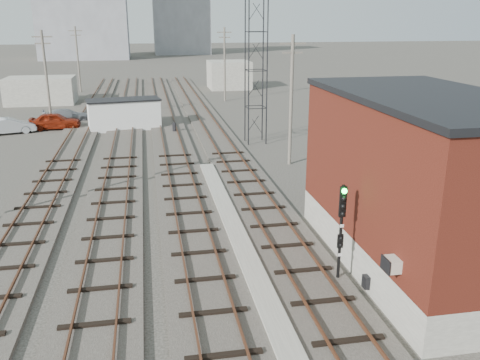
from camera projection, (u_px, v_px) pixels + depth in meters
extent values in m
plane|color=#282621|center=(173.00, 100.00, 65.39)|extent=(320.00, 320.00, 0.00)
cube|color=#332D28|center=(214.00, 133.00, 46.12)|extent=(3.20, 90.00, 0.20)
cube|color=#4C2816|center=(206.00, 130.00, 45.92)|extent=(0.07, 90.00, 0.12)
cube|color=#4C2816|center=(222.00, 130.00, 46.17)|extent=(0.07, 90.00, 0.12)
cube|color=#332D28|center=(170.00, 134.00, 45.42)|extent=(3.20, 90.00, 0.20)
cube|color=#4C2816|center=(161.00, 132.00, 45.23)|extent=(0.07, 90.00, 0.12)
cube|color=#4C2816|center=(177.00, 132.00, 45.48)|extent=(0.07, 90.00, 0.12)
cube|color=#332D28|center=(124.00, 136.00, 44.73)|extent=(3.20, 90.00, 0.20)
cube|color=#4C2816|center=(115.00, 134.00, 44.54)|extent=(0.07, 90.00, 0.12)
cube|color=#4C2816|center=(132.00, 133.00, 44.78)|extent=(0.07, 90.00, 0.12)
cube|color=#332D28|center=(77.00, 138.00, 44.04)|extent=(3.20, 90.00, 0.20)
cube|color=#4C2816|center=(68.00, 136.00, 43.84)|extent=(0.07, 90.00, 0.12)
cube|color=#4C2816|center=(85.00, 135.00, 44.09)|extent=(0.07, 90.00, 0.12)
cube|color=gray|center=(245.00, 253.00, 22.34)|extent=(0.90, 28.00, 0.26)
cube|color=gray|center=(416.00, 247.00, 21.49)|extent=(6.00, 12.00, 1.50)
cube|color=#561F14|center=(425.00, 168.00, 20.43)|extent=(6.00, 12.00, 5.50)
cube|color=black|center=(433.00, 97.00, 19.56)|extent=(6.20, 12.20, 0.25)
cube|color=beige|center=(392.00, 264.00, 16.73)|extent=(0.45, 0.62, 0.45)
cube|color=black|center=(366.00, 282.00, 19.16)|extent=(0.20, 0.35, 0.50)
cylinder|color=black|center=(249.00, 52.00, 39.81)|extent=(0.10, 0.10, 15.00)
cylinder|color=black|center=(267.00, 52.00, 40.07)|extent=(0.10, 0.10, 15.00)
cylinder|color=black|center=(245.00, 51.00, 41.22)|extent=(0.10, 0.10, 15.00)
cylinder|color=black|center=(263.00, 51.00, 41.48)|extent=(0.10, 0.10, 15.00)
cylinder|color=#595147|center=(47.00, 80.00, 47.80)|extent=(0.24, 0.24, 9.00)
cube|color=#595147|center=(42.00, 37.00, 46.62)|extent=(1.80, 0.12, 0.12)
cube|color=#595147|center=(43.00, 43.00, 46.80)|extent=(1.40, 0.12, 0.12)
cylinder|color=#595147|center=(78.00, 60.00, 71.23)|extent=(0.24, 0.24, 9.00)
cube|color=#595147|center=(75.00, 31.00, 70.04)|extent=(1.80, 0.12, 0.12)
cube|color=#595147|center=(76.00, 35.00, 70.22)|extent=(1.40, 0.12, 0.12)
cylinder|color=#595147|center=(291.00, 102.00, 35.17)|extent=(0.24, 0.24, 9.00)
cube|color=#595147|center=(293.00, 43.00, 33.99)|extent=(1.80, 0.12, 0.12)
cube|color=#595147|center=(293.00, 53.00, 34.17)|extent=(1.40, 0.12, 0.12)
cylinder|color=#595147|center=(225.00, 65.00, 63.28)|extent=(0.24, 0.24, 9.00)
cube|color=#595147|center=(224.00, 32.00, 62.10)|extent=(1.80, 0.12, 0.12)
cube|color=#595147|center=(224.00, 37.00, 62.28)|extent=(1.40, 0.12, 0.12)
cube|color=gray|center=(181.00, 8.00, 147.16)|extent=(16.00, 12.00, 26.00)
cube|color=gray|center=(41.00, 90.00, 62.13)|extent=(8.00, 5.00, 3.20)
cube|color=gray|center=(229.00, 75.00, 75.72)|extent=(6.00, 6.00, 4.00)
cube|color=gray|center=(337.00, 281.00, 20.17)|extent=(0.40, 0.40, 0.10)
cylinder|color=black|center=(340.00, 235.00, 19.57)|extent=(0.12, 0.12, 4.05)
cube|color=black|center=(343.00, 202.00, 19.14)|extent=(0.26, 0.10, 1.22)
sphere|color=#0CE533|center=(344.00, 191.00, 18.91)|extent=(0.20, 0.20, 0.20)
sphere|color=black|center=(344.00, 199.00, 19.01)|extent=(0.20, 0.20, 0.20)
sphere|color=black|center=(343.00, 206.00, 19.10)|extent=(0.20, 0.20, 0.20)
sphere|color=black|center=(343.00, 214.00, 19.19)|extent=(0.20, 0.20, 0.20)
cube|color=black|center=(340.00, 241.00, 19.63)|extent=(0.22, 0.09, 0.56)
cube|color=white|center=(342.00, 226.00, 19.37)|extent=(0.16, 0.02, 0.12)
cube|color=white|center=(340.00, 255.00, 19.74)|extent=(0.16, 0.02, 0.12)
cube|color=black|center=(174.00, 128.00, 46.17)|extent=(0.34, 0.34, 0.89)
cylinder|color=black|center=(174.00, 121.00, 45.99)|extent=(0.07, 0.07, 0.27)
cube|color=silver|center=(124.00, 115.00, 47.80)|extent=(6.86, 3.72, 2.71)
cube|color=black|center=(123.00, 100.00, 47.38)|extent=(7.11, 3.97, 0.13)
imported|color=maroon|center=(55.00, 121.00, 47.82)|extent=(4.62, 1.86, 1.57)
imported|color=#AAADB2|center=(10.00, 126.00, 45.99)|extent=(4.61, 2.68, 1.44)
imported|color=gray|center=(67.00, 116.00, 51.12)|extent=(4.92, 2.83, 1.34)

